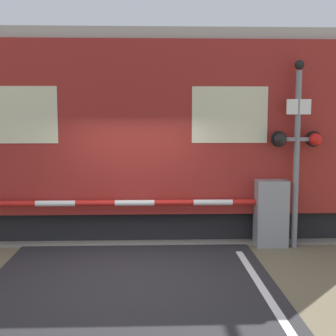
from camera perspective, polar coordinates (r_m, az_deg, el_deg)
name	(u,v)px	position (r m, az deg, el deg)	size (l,w,h in m)	color
ground_plane	(132,272)	(7.76, -4.38, -12.53)	(80.00, 80.00, 0.00)	#6B6047
track_bed	(138,226)	(10.72, -3.70, -7.02)	(36.00, 3.20, 0.13)	gray
train	(38,132)	(10.72, -15.53, 4.21)	(14.53, 2.98, 4.19)	black
crossing_barrier	(243,211)	(9.16, 9.18, -5.21)	(6.41, 0.44, 1.29)	gray
signal_post	(297,143)	(9.10, 15.47, 2.96)	(0.96, 0.26, 3.54)	gray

